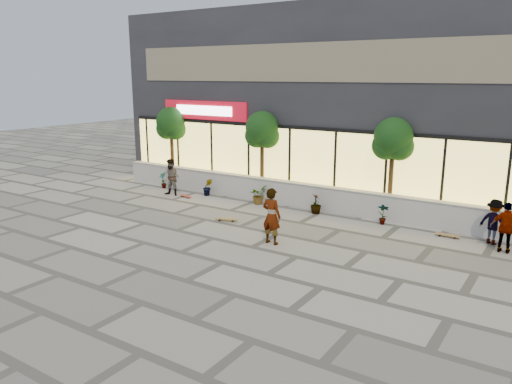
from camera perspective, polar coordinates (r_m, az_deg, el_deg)
The scene contains 18 objects.
ground at distance 15.16m, azimuth -3.89°, elevation -8.05°, with size 80.00×80.00×0.00m, color #A5A18F.
planter_wall at distance 20.75m, azimuth 7.81°, elevation -0.73°, with size 22.00×0.42×1.04m.
retail_building at distance 25.24m, azimuth 13.55°, elevation 10.08°, with size 24.00×9.17×8.50m.
shrub_a at distance 25.10m, azimuth -10.55°, elevation 1.34°, with size 0.43×0.29×0.81m, color #163410.
shrub_b at distance 23.29m, azimuth -5.55°, elevation 0.58°, with size 0.45×0.36×0.81m, color #163410.
shrub_c at distance 21.68m, azimuth 0.24°, elevation -0.31°, with size 0.73×0.63×0.81m, color #163410.
shrub_d at distance 20.34m, azimuth 6.87°, elevation -1.33°, with size 0.45×0.45×0.81m, color #163410.
shrub_e at distance 19.31m, azimuth 14.33°, elevation -2.45°, with size 0.43×0.29×0.81m, color #163410.
tree_west at distance 25.95m, azimuth -9.68°, elevation 7.54°, with size 1.60×1.50×3.92m.
tree_midwest at distance 22.59m, azimuth 0.70°, elevation 6.89°, with size 1.60×1.50×3.92m.
tree_mideast at distance 20.04m, azimuth 15.39°, elevation 5.59°, with size 1.60×1.50×3.92m.
skater_center at distance 16.48m, azimuth 1.79°, elevation -2.77°, with size 0.69×0.46×1.90m, color white.
skater_left at distance 23.43m, azimuth -9.61°, elevation 1.66°, with size 0.83×0.65×1.71m, color #9C8365.
skater_right_near at distance 17.55m, azimuth 26.72°, elevation -3.68°, with size 0.96×0.40×1.63m, color white.
skater_right_far at distance 18.28m, azimuth 25.55°, elevation -3.10°, with size 0.98×0.57×1.52m, color maroon.
skateboard_center at distance 19.24m, azimuth -3.40°, elevation -3.10°, with size 0.88×0.48×0.10m.
skateboard_left at distance 23.10m, azimuth -8.05°, elevation -0.45°, with size 0.71×0.29×0.08m.
skateboard_right_near at distance 18.58m, azimuth 21.04°, elevation -4.61°, with size 0.81×0.21×0.10m.
Camera 1 is at (8.57, -11.22, 5.52)m, focal length 35.00 mm.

